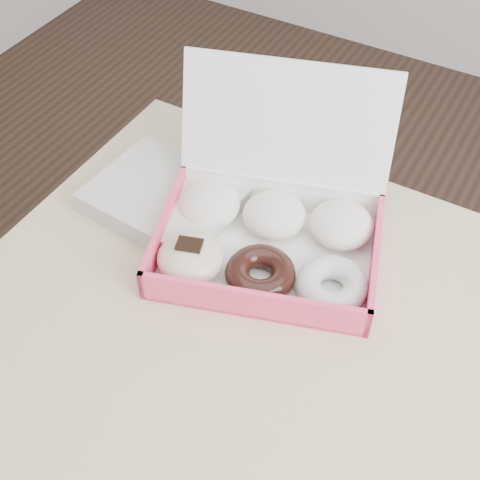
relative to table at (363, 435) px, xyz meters
The scene contains 3 objects.
table is the anchor object (origin of this frame).
donut_box 0.32m from the table, 144.39° to the left, with size 0.39×0.38×0.23m.
newspapers 0.46m from the table, 158.23° to the left, with size 0.22×0.18×0.04m, color silver.
Camera 1 is at (0.06, -0.44, 1.50)m, focal length 50.00 mm.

